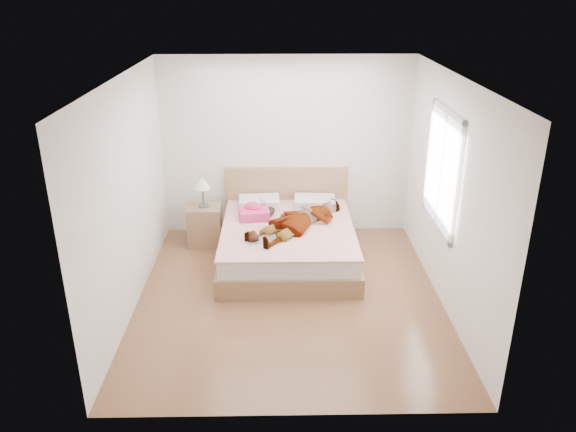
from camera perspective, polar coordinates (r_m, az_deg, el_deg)
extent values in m
plane|color=#4F2C18|center=(6.83, 0.13, -8.20)|extent=(4.00, 4.00, 0.00)
imported|color=white|center=(7.43, 1.21, -0.08)|extent=(1.61, 1.70, 0.23)
ellipsoid|color=black|center=(7.88, -3.06, 0.65)|extent=(0.62, 0.68, 0.08)
cube|color=silver|center=(7.77, -2.58, 1.59)|extent=(0.11, 0.10, 0.06)
plane|color=white|center=(5.93, 0.15, 13.90)|extent=(4.00, 4.00, 0.00)
plane|color=white|center=(8.16, -0.15, 7.03)|extent=(3.60, 0.00, 3.60)
plane|color=white|center=(4.45, 0.66, -7.10)|extent=(3.60, 0.00, 3.60)
plane|color=white|center=(6.48, -16.00, 1.88)|extent=(0.00, 4.00, 4.00)
plane|color=white|center=(6.55, 16.11, 2.07)|extent=(0.00, 4.00, 4.00)
cube|color=white|center=(6.75, 15.39, 4.57)|extent=(0.02, 1.10, 1.30)
cube|color=silver|center=(6.22, 16.79, 2.88)|extent=(0.04, 0.06, 1.42)
cube|color=silver|center=(7.28, 14.19, 6.01)|extent=(0.04, 0.06, 1.42)
cube|color=silver|center=(6.98, 14.82, -0.74)|extent=(0.04, 1.22, 0.06)
cube|color=silver|center=(6.58, 16.01, 10.20)|extent=(0.04, 1.22, 0.06)
cube|color=silver|center=(6.74, 15.36, 4.57)|extent=(0.03, 0.04, 1.30)
cube|color=brown|center=(7.60, -0.01, -3.67)|extent=(1.78, 2.08, 0.26)
cube|color=silver|center=(7.50, -0.01, -2.03)|extent=(1.70, 2.00, 0.22)
cube|color=silver|center=(7.44, -0.01, -1.16)|extent=(1.74, 2.04, 0.03)
cube|color=brown|center=(8.38, -0.14, 1.68)|extent=(1.80, 0.07, 1.00)
cube|color=white|center=(8.08, -2.94, 1.41)|extent=(0.61, 0.44, 0.13)
cube|color=white|center=(8.09, 2.73, 1.45)|extent=(0.60, 0.43, 0.13)
cube|color=#FF4587|center=(7.68, -3.45, 0.22)|extent=(0.44, 0.37, 0.13)
ellipsoid|color=#F34267|center=(7.70, -3.57, 0.97)|extent=(0.28, 0.24, 0.12)
cube|color=white|center=(7.04, -2.72, -2.46)|extent=(0.41, 0.31, 0.01)
cube|color=white|center=(7.03, -3.51, -2.45)|extent=(0.23, 0.28, 0.02)
cube|color=black|center=(7.05, -1.94, -2.33)|extent=(0.23, 0.28, 0.02)
cylinder|color=white|center=(7.17, 0.02, -1.63)|extent=(0.08, 0.08, 0.09)
torus|color=white|center=(7.17, 0.34, -1.62)|extent=(0.06, 0.01, 0.06)
cylinder|color=black|center=(7.15, 0.02, -1.38)|extent=(0.07, 0.07, 0.00)
ellipsoid|color=black|center=(7.01, -3.50, -2.15)|extent=(0.15, 0.17, 0.11)
ellipsoid|color=white|center=(6.99, -3.49, -2.13)|extent=(0.08, 0.09, 0.06)
sphere|color=#321B0D|center=(7.08, -3.58, -1.81)|extent=(0.08, 0.08, 0.08)
sphere|color=pink|center=(7.09, -3.85, -1.61)|extent=(0.03, 0.03, 0.03)
sphere|color=pink|center=(7.10, -3.36, -1.57)|extent=(0.03, 0.03, 0.03)
ellipsoid|color=#321C0D|center=(6.98, -3.86, -2.50)|extent=(0.04, 0.06, 0.03)
ellipsoid|color=black|center=(6.99, -3.07, -2.44)|extent=(0.04, 0.06, 0.03)
cube|color=brown|center=(8.11, -8.45, -0.93)|extent=(0.48, 0.43, 0.57)
cylinder|color=#4C4C4C|center=(8.00, -8.57, 1.02)|extent=(0.15, 0.15, 0.02)
cylinder|color=#4F4F4F|center=(7.95, -8.63, 2.00)|extent=(0.03, 0.03, 0.29)
cone|color=white|center=(7.88, -8.71, 3.36)|extent=(0.24, 0.24, 0.17)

